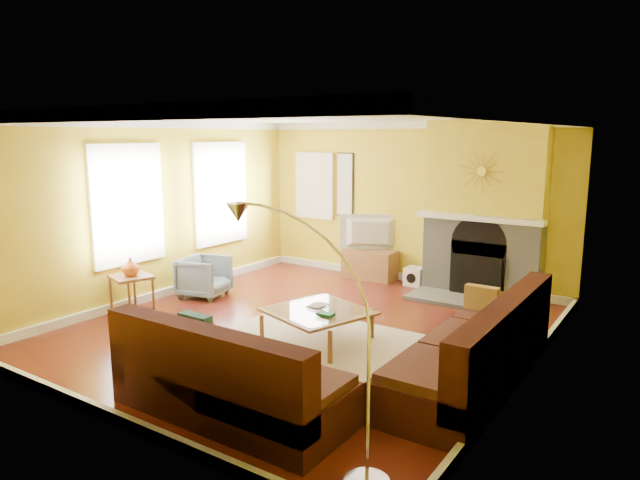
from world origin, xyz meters
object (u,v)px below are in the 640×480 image
Objects in this scene: armchair at (204,277)px; arc_lamp at (305,342)px; side_table at (132,295)px; coffee_table at (318,326)px; media_console at (370,264)px; sectional_sofa at (355,331)px.

arc_lamp reaches higher than armchair.
side_table is at bearing 157.81° from arc_lamp.
media_console reaches higher than coffee_table.
media_console is (-1.80, 3.60, -0.19)m from sectional_sofa.
arc_lamp is at bearing -22.19° from side_table.
arc_lamp is at bearing -65.92° from media_console.
media_console is 4.02m from side_table.
armchair is 1.25× the size of side_table.
sectional_sofa is 1.87m from arc_lamp.
coffee_table is 3.26m from media_console.
side_table is at bearing 155.31° from armchair.
media_console is 1.35× the size of armchair.
coffee_table is at bearing -72.12° from media_console.
side_table is (-1.80, -3.60, 0.02)m from media_console.
arc_lamp reaches higher than sectional_sofa.
arc_lamp is at bearing -141.38° from armchair.
arc_lamp reaches higher than coffee_table.
media_console is at bearing -48.91° from armchair.
sectional_sofa reaches higher than armchair.
media_console is 5.85m from arc_lamp.
arc_lamp reaches higher than media_console.
sectional_sofa reaches higher than media_console.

